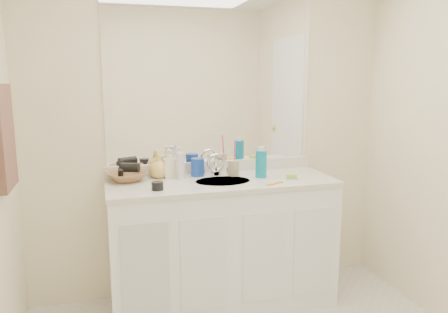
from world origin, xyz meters
TOP-DOWN VIEW (x-y plane):
  - wall_back at (0.00, 1.30)m, footprint 2.60×0.02m
  - vanity_cabinet at (0.00, 1.02)m, footprint 1.50×0.55m
  - countertop at (0.00, 1.02)m, footprint 1.52×0.57m
  - backsplash at (0.00, 1.29)m, footprint 1.52×0.03m
  - sink_basin at (0.00, 1.00)m, footprint 0.37×0.37m
  - faucet at (0.00, 1.18)m, footprint 0.02×0.02m
  - mirror at (0.00, 1.29)m, footprint 1.48×0.01m
  - blue_mug at (-0.13, 1.19)m, footprint 0.12×0.12m
  - tan_cup at (0.12, 1.14)m, footprint 0.10×0.10m
  - toothbrush at (0.13, 1.14)m, footprint 0.02×0.04m
  - mouthwash_bottle at (0.28, 1.04)m, footprint 0.09×0.09m
  - soap_dish at (0.46, 0.92)m, footprint 0.10×0.08m
  - green_soap at (0.46, 0.92)m, footprint 0.08×0.07m
  - orange_comb at (0.30, 0.83)m, footprint 0.13×0.08m
  - dark_jar at (-0.45, 0.89)m, footprint 0.07×0.07m
  - extra_white_bottle at (-0.26, 1.14)m, footprint 0.06×0.06m
  - soap_bottle_white at (-0.25, 1.21)m, footprint 0.09×0.09m
  - soap_bottle_cream at (-0.32, 1.22)m, footprint 0.09×0.09m
  - soap_bottle_yellow at (-0.40, 1.21)m, footprint 0.15×0.15m
  - wicker_basket at (-0.61, 1.18)m, footprint 0.32×0.32m
  - hair_dryer at (-0.59, 1.18)m, footprint 0.14×0.11m
  - hand_towel at (-1.25, 0.77)m, footprint 0.04×0.32m

SIDE VIEW (x-z plane):
  - vanity_cabinet at x=0.00m, z-range 0.00..0.85m
  - countertop at x=0.00m, z-range 0.85..0.88m
  - sink_basin at x=0.00m, z-range 0.86..0.88m
  - orange_comb at x=0.30m, z-range 0.88..0.89m
  - soap_dish at x=0.46m, z-range 0.88..0.89m
  - green_soap at x=0.46m, z-range 0.89..0.92m
  - dark_jar at x=-0.45m, z-range 0.88..0.93m
  - wicker_basket at x=-0.61m, z-range 0.88..0.94m
  - backsplash at x=0.00m, z-range 0.88..0.96m
  - tan_cup at x=0.12m, z-range 0.88..0.99m
  - faucet at x=0.00m, z-range 0.88..0.99m
  - blue_mug at x=-0.13m, z-range 0.88..1.01m
  - soap_bottle_yellow at x=-0.40m, z-range 0.88..1.04m
  - extra_white_bottle at x=-0.26m, z-range 0.88..1.06m
  - hair_dryer at x=-0.59m, z-range 0.94..1.00m
  - mouthwash_bottle at x=0.28m, z-range 0.88..1.07m
  - soap_bottle_cream at x=-0.32m, z-range 0.88..1.07m
  - soap_bottle_white at x=-0.25m, z-range 0.88..1.09m
  - toothbrush at x=0.13m, z-range 0.93..1.13m
  - wall_back at x=0.00m, z-range 0.00..2.40m
  - hand_towel at x=-1.25m, z-range 0.98..1.52m
  - mirror at x=0.00m, z-range 0.96..2.16m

